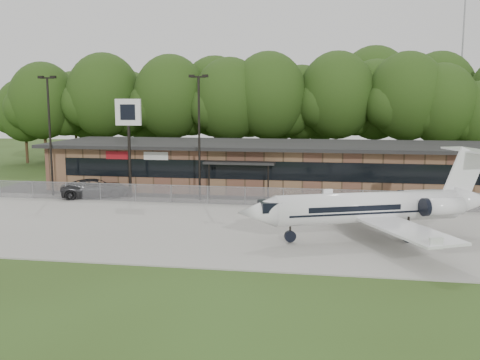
% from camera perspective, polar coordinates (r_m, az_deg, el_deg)
% --- Properties ---
extents(ground, '(160.00, 160.00, 0.00)m').
position_cam_1_polar(ground, '(27.45, -2.22, -8.93)').
color(ground, '#2F3F16').
rests_on(ground, ground).
extents(apron, '(64.00, 18.00, 0.08)m').
position_cam_1_polar(apron, '(35.03, 0.40, -4.99)').
color(apron, '#9E9B93').
rests_on(apron, ground).
extents(parking_lot, '(50.00, 9.00, 0.06)m').
position_cam_1_polar(parking_lot, '(46.18, 2.62, -1.70)').
color(parking_lot, '#383835').
rests_on(parking_lot, ground).
extents(terminal, '(41.00, 11.65, 4.30)m').
position_cam_1_polar(terminal, '(50.23, 3.23, 1.60)').
color(terminal, olive).
rests_on(terminal, ground).
extents(fence, '(46.00, 0.04, 1.52)m').
position_cam_1_polar(fence, '(41.66, 1.90, -1.78)').
color(fence, gray).
rests_on(fence, ground).
extents(treeline, '(72.00, 12.00, 15.00)m').
position_cam_1_polar(treeline, '(67.85, 4.92, 7.89)').
color(treeline, '#213B12').
rests_on(treeline, ground).
extents(radio_mast, '(0.20, 0.20, 25.00)m').
position_cam_1_polar(radio_mast, '(75.63, 22.54, 11.14)').
color(radio_mast, gray).
rests_on(radio_mast, ground).
extents(light_pole_left, '(1.55, 0.30, 10.23)m').
position_cam_1_polar(light_pole_left, '(48.20, -19.65, 5.36)').
color(light_pole_left, black).
rests_on(light_pole_left, ground).
extents(light_pole_mid, '(1.55, 0.30, 10.23)m').
position_cam_1_polar(light_pole_mid, '(43.44, -4.39, 5.53)').
color(light_pole_mid, black).
rests_on(light_pole_mid, ground).
extents(business_jet, '(15.71, 14.04, 5.37)m').
position_cam_1_polar(business_jet, '(32.59, 14.32, -2.90)').
color(business_jet, white).
rests_on(business_jet, ground).
extents(suv, '(6.31, 4.65, 1.59)m').
position_cam_1_polar(suv, '(47.00, -15.11, -0.86)').
color(suv, '#2F2F31').
rests_on(suv, ground).
extents(pole_sign, '(2.18, 0.29, 8.32)m').
position_cam_1_polar(pole_sign, '(45.52, -11.81, 6.01)').
color(pole_sign, black).
rests_on(pole_sign, ground).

